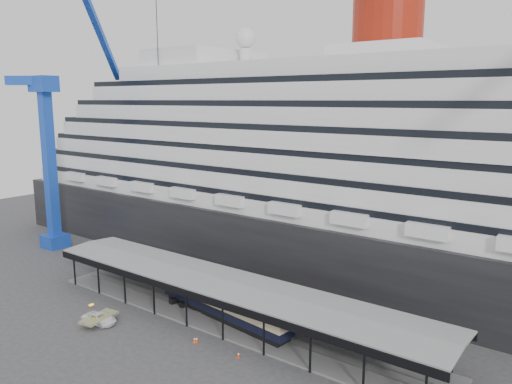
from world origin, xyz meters
TOP-DOWN VIEW (x-y plane):
  - ground at (0.00, 0.00)m, footprint 200.00×200.00m
  - cruise_ship at (0.05, 32.00)m, footprint 130.00×30.00m
  - platform_canopy at (0.00, 5.00)m, footprint 56.00×9.18m
  - crane_blue at (-45.11, 10.62)m, footprint 22.63×19.19m
  - port_truck at (-12.05, -4.99)m, footprint 4.77×2.68m
  - pullman_carriage at (-0.48, 5.00)m, footprint 21.04×5.24m
  - traffic_cone_left at (0.93, -1.38)m, footprint 0.47×0.47m
  - traffic_cone_mid at (0.75, -1.54)m, footprint 0.41×0.41m
  - traffic_cone_right at (6.82, -1.16)m, footprint 0.42×0.42m

SIDE VIEW (x-z plane):
  - ground at x=0.00m, z-range 0.00..0.00m
  - traffic_cone_right at x=6.82m, z-range 0.00..0.67m
  - traffic_cone_mid at x=0.75m, z-range 0.00..0.70m
  - traffic_cone_left at x=0.93m, z-range 0.00..0.71m
  - port_truck at x=-12.05m, z-range 0.00..1.26m
  - platform_canopy at x=0.00m, z-range -0.29..5.01m
  - pullman_carriage at x=-0.48m, z-range -7.74..12.74m
  - cruise_ship at x=0.05m, z-range -3.60..40.30m
  - crane_blue at x=-45.11m, z-range -3.84..43.76m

